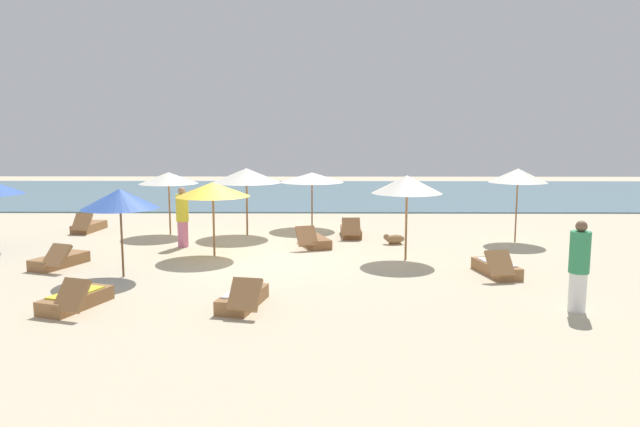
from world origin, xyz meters
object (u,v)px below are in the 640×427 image
(lounger_1, at_px, (59,260))
(umbrella_3, at_px, (120,199))
(umbrella_5, at_px, (518,176))
(umbrella_0, at_px, (312,177))
(umbrella_7, at_px, (246,176))
(lounger_6, at_px, (496,268))
(person_2, at_px, (182,217))
(lounger_3, at_px, (76,299))
(umbrella_8, at_px, (213,189))
(umbrella_2, at_px, (407,184))
(lounger_4, at_px, (351,231))
(lounger_2, at_px, (314,241))
(dog, at_px, (394,239))
(umbrella_6, at_px, (168,178))
(lounger_5, at_px, (243,298))
(lounger_0, at_px, (89,226))

(lounger_1, bearing_deg, umbrella_3, -27.13)
(umbrella_5, bearing_deg, umbrella_0, 158.23)
(umbrella_7, relative_size, lounger_1, 1.26)
(umbrella_3, xyz_separation_m, lounger_6, (8.82, 0.27, -1.67))
(lounger_6, xyz_separation_m, person_2, (-8.30, 3.40, 0.71))
(umbrella_3, height_order, lounger_3, umbrella_3)
(lounger_1, relative_size, lounger_3, 1.01)
(umbrella_8, bearing_deg, umbrella_3, -125.29)
(umbrella_2, relative_size, lounger_3, 1.27)
(umbrella_7, xyz_separation_m, lounger_4, (3.42, -0.21, -1.81))
(lounger_2, xyz_separation_m, lounger_3, (-4.46, -6.24, 0.01))
(lounger_4, xyz_separation_m, dog, (1.25, -1.34, -0.01))
(umbrella_6, relative_size, lounger_5, 1.18)
(umbrella_6, relative_size, dog, 3.09)
(lounger_1, height_order, dog, lounger_1)
(umbrella_5, xyz_separation_m, umbrella_6, (-11.09, 1.15, -0.17))
(lounger_0, bearing_deg, umbrella_6, -11.34)
(umbrella_6, bearing_deg, lounger_2, -22.81)
(lounger_1, xyz_separation_m, dog, (8.79, 3.10, -0.01))
(lounger_2, height_order, lounger_3, lounger_3)
(person_2, bearing_deg, umbrella_3, -98.08)
(umbrella_6, relative_size, lounger_3, 1.17)
(umbrella_6, xyz_separation_m, lounger_0, (-2.98, 0.60, -1.71))
(umbrella_5, relative_size, umbrella_8, 1.12)
(umbrella_6, relative_size, lounger_2, 1.16)
(umbrella_6, bearing_deg, lounger_0, 168.66)
(umbrella_3, relative_size, lounger_0, 1.20)
(lounger_0, distance_m, lounger_6, 13.67)
(lounger_1, xyz_separation_m, lounger_2, (6.37, 2.75, 0.00))
(umbrella_3, bearing_deg, lounger_3, -91.39)
(umbrella_7, distance_m, umbrella_8, 3.30)
(umbrella_0, bearing_deg, lounger_2, -87.74)
(lounger_3, relative_size, dog, 2.64)
(umbrella_8, height_order, lounger_2, umbrella_8)
(umbrella_6, xyz_separation_m, umbrella_8, (2.11, -3.40, -0.05))
(umbrella_8, bearing_deg, lounger_2, 26.72)
(lounger_3, distance_m, lounger_4, 9.73)
(lounger_5, distance_m, person_2, 6.62)
(umbrella_5, height_order, dog, umbrella_5)
(lounger_4, distance_m, lounger_5, 8.18)
(umbrella_7, relative_size, dog, 3.38)
(umbrella_2, height_order, lounger_4, umbrella_2)
(umbrella_3, height_order, umbrella_6, umbrella_3)
(umbrella_0, relative_size, person_2, 1.27)
(umbrella_5, xyz_separation_m, lounger_6, (-1.84, -4.37, -1.88))
(umbrella_0, distance_m, person_2, 5.22)
(lounger_0, relative_size, lounger_3, 0.98)
(umbrella_2, height_order, lounger_0, umbrella_2)
(umbrella_3, relative_size, lounger_6, 1.18)
(umbrella_3, relative_size, lounger_2, 1.16)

